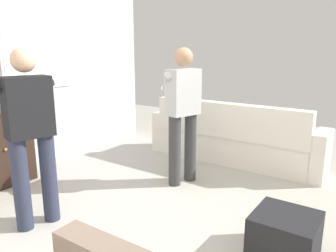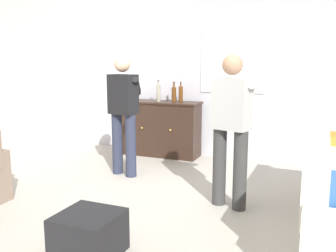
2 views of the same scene
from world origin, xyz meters
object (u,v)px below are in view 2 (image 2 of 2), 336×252
Objects in this scene: sideboard_cabinet at (162,128)px; bottle_liquor_amber at (174,94)px; ottoman at (89,235)px; person_standing_left at (124,110)px; person_standing_right at (231,124)px; bottle_spirits_clear at (181,94)px; bottle_wine_green at (158,93)px; couch at (333,195)px.

bottle_liquor_amber reaches higher than sideboard_cabinet.
person_standing_left reaches higher than ottoman.
person_standing_right is at bearing -48.33° from sideboard_cabinet.
bottle_spirits_clear is (0.11, 0.03, 0.00)m from bottle_liquor_amber.
person_standing_right is (1.67, -0.60, 0.00)m from person_standing_left.
ottoman is at bearing -75.65° from bottle_wine_green.
person_standing_left reaches higher than bottle_wine_green.
person_standing_left is at bearing 163.61° from couch.
sideboard_cabinet is 0.80× the size of person_standing_right.
ottoman is 2.39m from person_standing_left.
bottle_wine_green reaches higher than bottle_liquor_amber.
bottle_wine_green is at bearing -116.22° from sideboard_cabinet.
sideboard_cabinet is 1.33m from person_standing_left.
bottle_wine_green reaches higher than bottle_spirits_clear.
bottle_liquor_amber is at bearing 17.48° from bottle_wine_green.
bottle_wine_green is at bearing 143.84° from couch.
couch is at bearing -10.95° from person_standing_right.
ottoman is 0.30× the size of person_standing_left.
couch is 3.30m from bottle_liquor_amber.
bottle_wine_green is 0.38m from bottle_spirits_clear.
person_standing_right is (1.42, -1.86, -0.13)m from bottle_liquor_amber.
couch is 7.83× the size of bottle_liquor_amber.
bottle_spirits_clear is at bearing 17.32° from bottle_wine_green.
person_standing_left is (-0.25, -1.26, -0.13)m from bottle_liquor_amber.
sideboard_cabinet is at bearing -174.92° from bottle_liquor_amber.
bottle_liquor_amber is (0.22, 0.02, 0.60)m from sideboard_cabinet.
bottle_liquor_amber is 2.34m from person_standing_right.
bottle_wine_green is at bearing -162.68° from bottle_spirits_clear.
ottoman is at bearing -68.24° from person_standing_left.
person_standing_left is (-2.72, 0.80, 0.58)m from couch.
bottle_spirits_clear reaches higher than couch.
bottle_liquor_amber is (-2.47, 2.06, 0.72)m from couch.
couch is 2.29m from ottoman.
couch is 1.56× the size of person_standing_right.
bottle_wine_green is 0.21× the size of person_standing_left.
bottle_spirits_clear is at bearing 16.98° from bottle_liquor_amber.
sideboard_cabinet is 0.80× the size of person_standing_left.
couch is 1.56× the size of person_standing_left.
person_standing_left is (0.00, -1.19, -0.14)m from bottle_wine_green.
person_standing_left reaches higher than bottle_spirits_clear.
person_standing_left is at bearing -105.39° from bottle_spirits_clear.
bottle_spirits_clear is 0.67× the size of ottoman.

